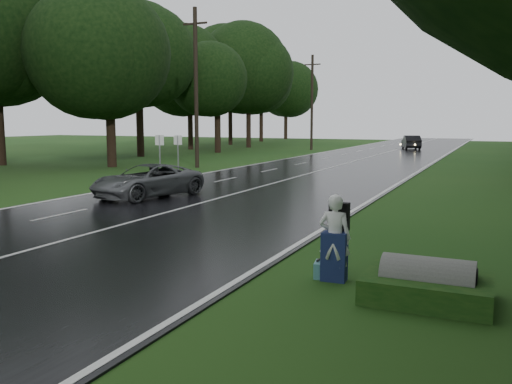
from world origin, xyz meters
TOP-DOWN VIEW (x-y plane):
  - ground at (0.00, 0.00)m, footprint 160.00×160.00m
  - road at (0.00, 20.00)m, footprint 12.00×140.00m
  - lane_center at (0.00, 20.00)m, footprint 0.12×140.00m
  - grey_car at (-2.87, 6.77)m, footprint 3.41×5.30m
  - far_car at (1.34, 49.86)m, footprint 2.87×4.92m
  - hitchhiker at (7.51, -1.27)m, footprint 0.66×0.60m
  - suitcase at (7.14, -1.18)m, footprint 0.21×0.47m
  - culvert at (9.37, -1.77)m, footprint 1.60×0.80m
  - utility_pole_mid at (-8.50, 20.22)m, footprint 1.80×0.28m
  - utility_pole_far at (-8.50, 44.57)m, footprint 1.80×0.28m
  - road_sign_a at (-7.20, 13.94)m, footprint 0.57×0.10m
  - road_sign_b at (-7.20, 15.84)m, footprint 0.56×0.10m
  - tree_left_d at (-14.12, 18.15)m, footprint 8.37×8.37m
  - tree_left_e at (-15.52, 36.05)m, footprint 8.49×8.49m
  - tree_left_f at (-17.05, 46.52)m, footprint 10.17×10.17m

SIDE VIEW (x-z plane):
  - ground at x=0.00m, z-range 0.00..0.00m
  - culvert at x=9.37m, z-range -0.40..0.40m
  - utility_pole_mid at x=-8.50m, z-range -5.33..5.33m
  - utility_pole_far at x=-8.50m, z-range -5.10..5.10m
  - road_sign_a at x=-7.20m, z-range -1.19..1.19m
  - road_sign_b at x=-7.20m, z-range -1.16..1.16m
  - tree_left_d at x=-14.12m, z-range -6.54..6.54m
  - tree_left_e at x=-15.52m, z-range -6.64..6.64m
  - tree_left_f at x=-17.05m, z-range -7.95..7.95m
  - road at x=0.00m, z-range 0.00..0.04m
  - lane_center at x=0.00m, z-range 0.04..0.05m
  - suitcase at x=7.14m, z-range 0.00..0.32m
  - grey_car at x=-2.87m, z-range 0.04..1.40m
  - far_car at x=1.34m, z-range 0.04..1.57m
  - hitchhiker at x=7.51m, z-range -0.06..1.70m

